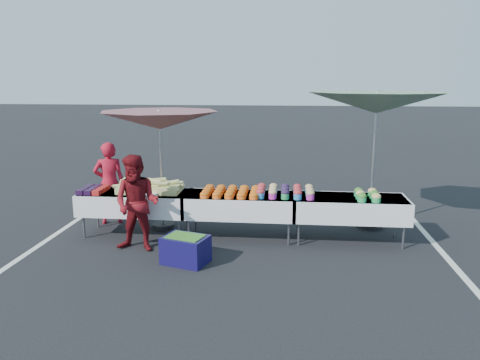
# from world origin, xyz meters

# --- Properties ---
(ground) EXTENTS (80.00, 80.00, 0.00)m
(ground) POSITION_xyz_m (0.00, 0.00, 0.00)
(ground) COLOR black
(stripe_left) EXTENTS (0.10, 5.00, 0.00)m
(stripe_left) POSITION_xyz_m (-3.20, 0.00, 0.00)
(stripe_left) COLOR silver
(stripe_left) RESTS_ON ground
(stripe_right) EXTENTS (0.10, 5.00, 0.00)m
(stripe_right) POSITION_xyz_m (3.20, 0.00, 0.00)
(stripe_right) COLOR silver
(stripe_right) RESTS_ON ground
(table_left) EXTENTS (1.86, 0.81, 0.75)m
(table_left) POSITION_xyz_m (-1.80, 0.00, 0.58)
(table_left) COLOR white
(table_left) RESTS_ON ground
(table_center) EXTENTS (1.86, 0.81, 0.75)m
(table_center) POSITION_xyz_m (0.00, 0.00, 0.58)
(table_center) COLOR white
(table_center) RESTS_ON ground
(table_right) EXTENTS (1.86, 0.81, 0.75)m
(table_right) POSITION_xyz_m (1.80, 0.00, 0.58)
(table_right) COLOR white
(table_right) RESTS_ON ground
(berry_punnets) EXTENTS (0.40, 0.54, 0.08)m
(berry_punnets) POSITION_xyz_m (-2.51, -0.06, 0.79)
(berry_punnets) COLOR black
(berry_punnets) RESTS_ON table_left
(corn_pile) EXTENTS (1.16, 0.57, 0.26)m
(corn_pile) POSITION_xyz_m (-1.55, 0.04, 0.84)
(corn_pile) COLOR #C3C866
(corn_pile) RESTS_ON table_left
(plastic_bags) EXTENTS (0.30, 0.25, 0.05)m
(plastic_bags) POSITION_xyz_m (-1.50, -0.30, 0.78)
(plastic_bags) COLOR white
(plastic_bags) RESTS_ON table_left
(carrot_bowls) EXTENTS (0.95, 0.69, 0.11)m
(carrot_bowls) POSITION_xyz_m (-0.15, -0.01, 0.80)
(carrot_bowls) COLOR orange
(carrot_bowls) RESTS_ON table_center
(potato_cups) EXTENTS (0.94, 0.58, 0.16)m
(potato_cups) POSITION_xyz_m (0.75, 0.00, 0.83)
(potato_cups) COLOR #2B82CB
(potato_cups) RESTS_ON table_right
(bean_baskets) EXTENTS (0.36, 0.50, 0.15)m
(bean_baskets) POSITION_xyz_m (2.06, -0.10, 0.82)
(bean_baskets) COLOR #259751
(bean_baskets) RESTS_ON table_right
(vendor) EXTENTS (0.65, 0.54, 1.52)m
(vendor) POSITION_xyz_m (-2.48, 0.58, 0.76)
(vendor) COLOR #B7142A
(vendor) RESTS_ON ground
(customer) EXTENTS (0.80, 0.66, 1.51)m
(customer) POSITION_xyz_m (-1.52, -0.75, 0.76)
(customer) COLOR maroon
(customer) RESTS_ON ground
(umbrella_left) EXTENTS (2.19, 2.19, 2.12)m
(umbrella_left) POSITION_xyz_m (-1.44, 0.40, 1.92)
(umbrella_left) COLOR black
(umbrella_left) RESTS_ON ground
(umbrella_right) EXTENTS (2.67, 2.67, 2.45)m
(umbrella_right) POSITION_xyz_m (2.29, 0.80, 2.22)
(umbrella_right) COLOR black
(umbrella_right) RESTS_ON ground
(storage_bin) EXTENTS (0.74, 0.63, 0.41)m
(storage_bin) POSITION_xyz_m (-0.68, -1.19, 0.21)
(storage_bin) COLOR #120D44
(storage_bin) RESTS_ON ground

